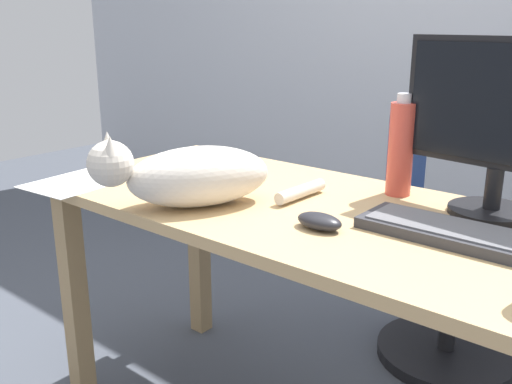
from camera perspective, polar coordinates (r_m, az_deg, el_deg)
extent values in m
cube|color=tan|center=(1.46, 4.80, -1.75)|extent=(1.45, 0.66, 0.03)
cube|color=tan|center=(1.88, -17.63, -10.06)|extent=(0.06, 0.06, 0.69)
cube|color=tan|center=(2.18, -5.70, -5.50)|extent=(0.06, 0.06, 0.69)
cylinder|color=black|center=(2.25, 18.39, -14.96)|extent=(0.48, 0.48, 0.04)
cylinder|color=black|center=(2.15, 18.87, -10.52)|extent=(0.06, 0.06, 0.43)
cylinder|color=navy|center=(2.06, 19.50, -4.41)|extent=(0.44, 0.44, 0.06)
cube|color=navy|center=(2.02, 14.89, 2.45)|extent=(0.14, 0.36, 0.40)
cylinder|color=black|center=(1.48, 22.40, -1.79)|extent=(0.20, 0.20, 0.01)
cylinder|color=black|center=(1.47, 22.65, 0.34)|extent=(0.04, 0.04, 0.10)
cube|color=black|center=(1.43, 23.55, 8.07)|extent=(0.48, 0.08, 0.30)
cube|color=black|center=(1.41, 23.31, 8.02)|extent=(0.45, 0.06, 0.27)
cube|color=#333338|center=(1.28, 19.98, -4.10)|extent=(0.44, 0.15, 0.02)
cube|color=slate|center=(1.28, 20.04, -3.51)|extent=(0.40, 0.12, 0.00)
ellipsoid|color=silver|center=(1.43, -5.69, 1.57)|extent=(0.34, 0.40, 0.15)
sphere|color=silver|center=(1.38, -14.35, 2.75)|extent=(0.11, 0.11, 0.11)
cone|color=silver|center=(1.34, -14.36, 4.51)|extent=(0.04, 0.04, 0.04)
cone|color=silver|center=(1.40, -14.63, 4.99)|extent=(0.04, 0.04, 0.04)
cylinder|color=silver|center=(1.49, 4.48, 0.05)|extent=(0.04, 0.18, 0.03)
ellipsoid|color=#232328|center=(1.28, 6.36, -2.92)|extent=(0.11, 0.06, 0.04)
cube|color=white|center=(1.73, -17.11, 1.04)|extent=(0.23, 0.31, 0.00)
cylinder|color=#D84C3D|center=(1.55, 14.26, 4.13)|extent=(0.07, 0.07, 0.25)
cylinder|color=silver|center=(1.52, 14.62, 9.07)|extent=(0.04, 0.04, 0.02)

